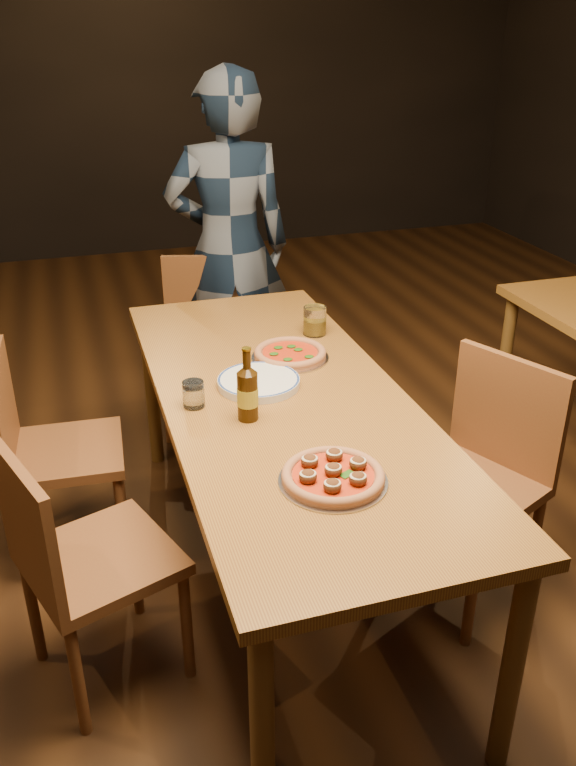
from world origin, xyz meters
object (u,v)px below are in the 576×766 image
object	(u,v)px
chair_main_e	(467,486)
pizza_margherita	(290,354)
chair_end	(204,346)
pizza_meatball	(333,475)
table_main	(284,414)
amber_glass	(315,321)
plate_stack	(259,382)
chair_main_sw	(66,451)
diner	(229,248)
chair_main_nw	(101,557)
water_glass	(194,394)
beer_bottle	(248,395)

from	to	relation	value
chair_main_e	pizza_margherita	bearing A→B (deg)	-165.69
chair_end	pizza_meatball	xyz separation A→B (m)	(0.02, -1.74, 0.33)
table_main	amber_glass	world-z (taller)	amber_glass
pizza_meatball	plate_stack	size ratio (longest dim) A/B	1.06
chair_main_sw	plate_stack	distance (m)	0.80
pizza_meatball	diner	bearing A→B (deg)	84.92
diner	plate_stack	bearing A→B (deg)	86.92
plate_stack	diner	world-z (taller)	diner
chair_main_nw	amber_glass	size ratio (longest dim) A/B	7.74
table_main	water_glass	distance (m)	0.32
table_main	chair_main_nw	world-z (taller)	chair_main_nw
table_main	pizza_margherita	size ratio (longest dim) A/B	6.97
water_glass	pizza_margherita	bearing A→B (deg)	33.21
water_glass	diner	world-z (taller)	diner
chair_main_e	plate_stack	distance (m)	0.79
pizza_meatball	chair_main_nw	bearing A→B (deg)	157.80
chair_main_nw	water_glass	distance (m)	0.58
chair_main_nw	plate_stack	world-z (taller)	chair_main_nw
pizza_meatball	diner	distance (m)	1.98
pizza_meatball	diner	size ratio (longest dim) A/B	0.18
chair_main_nw	water_glass	xyz separation A→B (m)	(0.36, 0.29, 0.35)
chair_main_sw	pizza_margherita	bearing A→B (deg)	-93.48
plate_stack	water_glass	world-z (taller)	water_glass
pizza_meatball	chair_end	bearing A→B (deg)	90.70
chair_end	beer_bottle	size ratio (longest dim) A/B	3.70
table_main	diner	xyz separation A→B (m)	(0.15, 1.43, 0.17)
diner	amber_glass	bearing A→B (deg)	103.27
chair_main_sw	beer_bottle	size ratio (longest dim) A/B	3.72
plate_stack	pizza_meatball	bearing A→B (deg)	-86.49
chair_main_sw	chair_main_e	xyz separation A→B (m)	(1.30, -0.67, 0.02)
chair_main_nw	beer_bottle	world-z (taller)	beer_bottle
chair_end	diner	distance (m)	0.51
chair_main_nw	chair_main_e	world-z (taller)	chair_main_e
table_main	chair_main_e	distance (m)	0.67
chair_main_nw	chair_main_sw	world-z (taller)	same
chair_main_nw	pizza_meatball	xyz separation A→B (m)	(0.63, -0.26, 0.33)
pizza_margherita	water_glass	world-z (taller)	water_glass
chair_end	diner	xyz separation A→B (m)	(0.20, 0.22, 0.41)
chair_main_sw	beer_bottle	distance (m)	0.86
chair_main_e	diner	distance (m)	1.81
chair_main_e	plate_stack	size ratio (longest dim) A/B	3.23
table_main	chair_main_sw	distance (m)	0.86
chair_main_nw	diner	world-z (taller)	diner
pizza_margherita	chair_end	bearing A→B (deg)	99.41
pizza_margherita	amber_glass	xyz separation A→B (m)	(0.16, 0.20, 0.04)
beer_bottle	table_main	bearing A→B (deg)	38.10
pizza_margherita	amber_glass	distance (m)	0.26
beer_bottle	plate_stack	bearing A→B (deg)	66.68
plate_stack	chair_main_nw	bearing A→B (deg)	-148.11
chair_main_nw	beer_bottle	size ratio (longest dim) A/B	3.73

